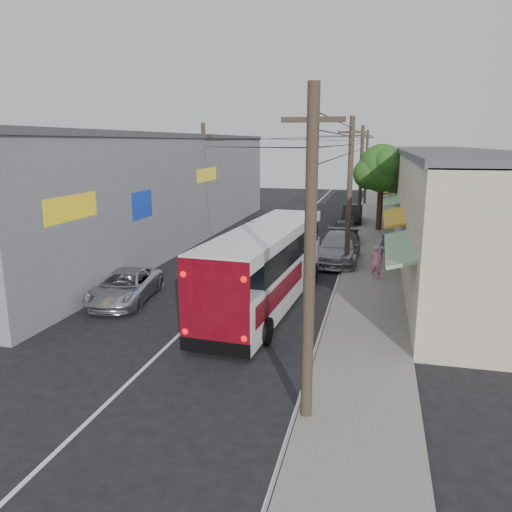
{
  "coord_description": "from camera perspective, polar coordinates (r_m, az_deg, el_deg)",
  "views": [
    {
      "loc": [
        6.67,
        -13.18,
        6.73
      ],
      "look_at": [
        1.64,
        7.28,
        1.9
      ],
      "focal_mm": 35.0,
      "sensor_mm": 36.0,
      "label": 1
    }
  ],
  "objects": [
    {
      "name": "sidewalk",
      "position": [
        33.84,
        13.25,
        1.2
      ],
      "size": [
        3.0,
        80.0,
        0.12
      ],
      "primitive_type": "cube",
      "color": "slate",
      "rests_on": "ground"
    },
    {
      "name": "parked_suv",
      "position": [
        28.77,
        9.39,
        0.91
      ],
      "size": [
        2.41,
        5.74,
        1.65
      ],
      "primitive_type": "imported",
      "rotation": [
        0.0,
        0.0,
        -0.02
      ],
      "color": "#929299",
      "rests_on": "ground"
    },
    {
      "name": "building_right",
      "position": [
        35.62,
        20.83,
        6.32
      ],
      "size": [
        7.09,
        40.0,
        6.25
      ],
      "color": "#C1AF99",
      "rests_on": "ground"
    },
    {
      "name": "jeepney",
      "position": [
        22.16,
        -14.74,
        -3.4
      ],
      "size": [
        2.83,
        5.05,
        1.33
      ],
      "primitive_type": "imported",
      "rotation": [
        0.0,
        0.0,
        0.13
      ],
      "color": "silver",
      "rests_on": "ground"
    },
    {
      "name": "street_tree",
      "position": [
        39.25,
        14.28,
        9.52
      ],
      "size": [
        4.4,
        4.0,
        6.6
      ],
      "color": "#3F2B19",
      "rests_on": "ground"
    },
    {
      "name": "building_left",
      "position": [
        34.8,
        -12.2,
        7.56
      ],
      "size": [
        7.2,
        36.0,
        7.25
      ],
      "color": "gray",
      "rests_on": "ground"
    },
    {
      "name": "parked_car_far",
      "position": [
        43.14,
        10.96,
        4.73
      ],
      "size": [
        1.74,
        4.68,
        1.53
      ],
      "primitive_type": "imported",
      "rotation": [
        0.0,
        0.0,
        0.03
      ],
      "color": "black",
      "rests_on": "ground"
    },
    {
      "name": "parked_car_mid",
      "position": [
        34.51,
        10.17,
        2.77
      ],
      "size": [
        2.13,
        4.62,
        1.54
      ],
      "primitive_type": "imported",
      "rotation": [
        0.0,
        0.0,
        0.07
      ],
      "color": "#27282D",
      "rests_on": "ground"
    },
    {
      "name": "utility_poles",
      "position": [
        33.79,
        7.83,
        8.39
      ],
      "size": [
        11.8,
        45.28,
        8.0
      ],
      "color": "#473828",
      "rests_on": "ground"
    },
    {
      "name": "coach_bus",
      "position": [
        20.75,
        1.24,
        -1.08
      ],
      "size": [
        3.24,
        11.59,
        3.3
      ],
      "rotation": [
        0.0,
        0.0,
        -0.07
      ],
      "color": "white",
      "rests_on": "ground"
    },
    {
      "name": "pedestrian_far",
      "position": [
        29.48,
        14.43,
        1.07
      ],
      "size": [
        0.92,
        0.85,
        1.53
      ],
      "primitive_type": "imported",
      "rotation": [
        0.0,
        0.0,
        2.68
      ],
      "color": "#839CBE",
      "rests_on": "sidewalk"
    },
    {
      "name": "ground",
      "position": [
        16.23,
        -12.11,
        -11.89
      ],
      "size": [
        120.0,
        120.0,
        0.0
      ],
      "primitive_type": "plane",
      "color": "black",
      "rests_on": "ground"
    },
    {
      "name": "pedestrian_near",
      "position": [
        25.24,
        13.57,
        -0.67
      ],
      "size": [
        0.68,
        0.53,
        1.67
      ],
      "primitive_type": "imported",
      "rotation": [
        0.0,
        0.0,
        2.92
      ],
      "color": "pink",
      "rests_on": "sidewalk"
    }
  ]
}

